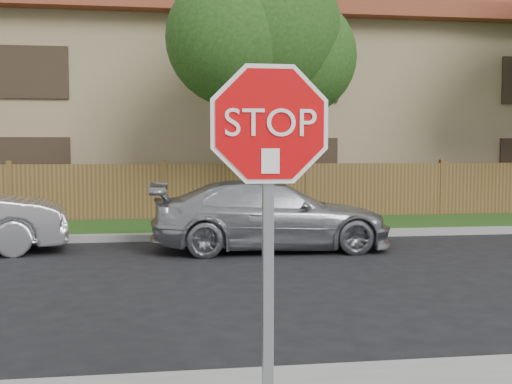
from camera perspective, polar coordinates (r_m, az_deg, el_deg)
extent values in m
plane|color=black|center=(5.44, -10.51, -17.54)|extent=(90.00, 90.00, 0.00)
cube|color=gray|center=(13.35, -8.95, -4.25)|extent=(70.00, 0.30, 0.15)
cube|color=#1E4714|center=(14.98, -8.84, -3.39)|extent=(70.00, 3.00, 0.12)
cube|color=brown|center=(16.50, -8.78, -0.12)|extent=(70.00, 0.12, 1.60)
cube|color=tan|center=(22.08, -8.63, 6.65)|extent=(34.00, 8.00, 6.00)
cube|color=brown|center=(22.46, -8.72, 14.96)|extent=(35.20, 9.20, 0.50)
cube|color=brown|center=(22.58, -8.74, 16.45)|extent=(33.00, 5.50, 0.70)
cylinder|color=#382B21|center=(14.92, 0.74, 3.94)|extent=(0.44, 0.44, 3.92)
sphere|color=#1C4013|center=(15.20, 0.75, 15.09)|extent=(3.80, 3.80, 3.80)
sphere|color=#1C4013|center=(15.56, 3.94, 12.74)|extent=(3.00, 3.00, 3.00)
sphere|color=#1C4013|center=(14.66, -2.20, 14.39)|extent=(3.20, 3.20, 3.20)
cube|color=gray|center=(3.74, 1.14, -7.48)|extent=(0.06, 0.06, 2.30)
cylinder|color=white|center=(3.60, 1.32, 6.48)|extent=(1.01, 0.02, 1.01)
cylinder|color=red|center=(3.59, 1.35, 6.48)|extent=(0.93, 0.02, 0.93)
cube|color=white|center=(3.58, 1.38, 2.97)|extent=(0.11, 0.00, 0.15)
imported|color=#9FA0A6|center=(11.91, 1.45, -2.23)|extent=(4.76, 1.97, 1.38)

